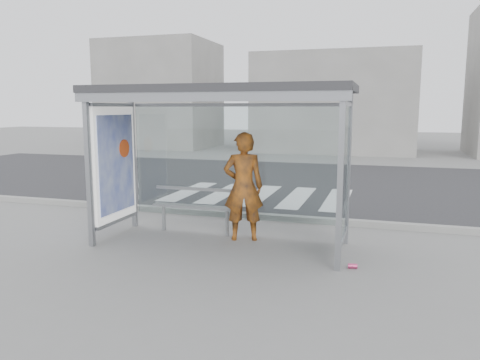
% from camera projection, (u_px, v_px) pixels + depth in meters
% --- Properties ---
extents(ground, '(80.00, 80.00, 0.00)m').
position_uv_depth(ground, '(220.00, 245.00, 7.83)').
color(ground, slate).
rests_on(ground, ground).
extents(road, '(30.00, 10.00, 0.01)m').
position_uv_depth(road, '(296.00, 182.00, 14.44)').
color(road, '#27272A').
rests_on(road, ground).
extents(curb, '(30.00, 0.18, 0.12)m').
position_uv_depth(curb, '(252.00, 216.00, 9.66)').
color(curb, gray).
rests_on(curb, ground).
extents(crosswalk, '(4.55, 3.00, 0.00)m').
position_uv_depth(crosswalk, '(260.00, 195.00, 12.23)').
color(crosswalk, silver).
rests_on(crosswalk, ground).
extents(bus_shelter, '(4.25, 1.65, 2.62)m').
position_uv_depth(bus_shelter, '(199.00, 125.00, 7.69)').
color(bus_shelter, gray).
rests_on(bus_shelter, ground).
extents(building_left, '(6.00, 5.00, 6.00)m').
position_uv_depth(building_left, '(161.00, 95.00, 27.28)').
color(building_left, gray).
rests_on(building_left, ground).
extents(building_center, '(8.00, 5.00, 5.00)m').
position_uv_depth(building_center, '(335.00, 103.00, 24.45)').
color(building_center, gray).
rests_on(building_center, ground).
extents(person, '(0.79, 0.64, 1.87)m').
position_uv_depth(person, '(243.00, 187.00, 8.00)').
color(person, '#C76B12').
rests_on(person, ground).
extents(bench, '(1.60, 0.21, 0.83)m').
position_uv_depth(bench, '(195.00, 206.00, 8.51)').
color(bench, gray).
rests_on(bench, ground).
extents(soda_can, '(0.14, 0.09, 0.07)m').
position_uv_depth(soda_can, '(353.00, 266.00, 6.67)').
color(soda_can, '#D43E74').
rests_on(soda_can, ground).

